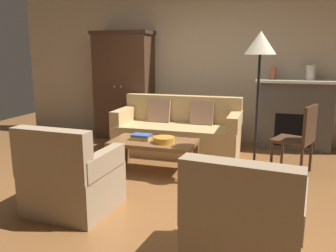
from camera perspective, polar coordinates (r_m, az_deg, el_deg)
name	(u,v)px	position (r m, az deg, el deg)	size (l,w,h in m)	color
ground_plane	(158,189)	(4.01, -1.75, -10.46)	(9.60, 9.60, 0.00)	brown
back_wall	(204,61)	(6.17, 6.06, 10.72)	(7.20, 0.10, 2.80)	beige
fireplace	(295,114)	(5.88, 20.34, 1.84)	(1.26, 0.48, 1.12)	#4C4947
armoire	(124,85)	(6.31, -7.28, 6.72)	(1.06, 0.57, 1.91)	#472D1E
couch	(178,132)	(5.40, 1.68, -0.99)	(1.93, 0.87, 0.86)	tan
coffee_table	(154,145)	(4.47, -2.42, -3.14)	(1.10, 0.60, 0.42)	brown
fruit_bowl	(164,140)	(4.35, -0.65, -2.31)	(0.27, 0.27, 0.07)	orange
book_stack	(141,137)	(4.51, -4.45, -1.81)	(0.25, 0.18, 0.07)	gold
mantel_vase_terracotta	(273,73)	(5.79, 17.03, 8.44)	(0.11, 0.11, 0.21)	#A86042
mantel_vase_cream	(311,73)	(5.81, 22.61, 8.17)	(0.14, 0.14, 0.23)	beige
armchair_near_left	(71,180)	(3.53, -15.81, -8.63)	(0.80, 0.80, 0.88)	#997F60
armchair_near_right	(244,228)	(2.60, 12.59, -16.24)	(0.85, 0.84, 0.88)	#997F60
side_chair_wooden	(300,135)	(4.67, 21.07, -1.43)	(0.57, 0.57, 0.90)	#472D1E
floor_lamp	(260,52)	(4.10, 15.05, 11.74)	(0.36, 0.36, 1.78)	black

